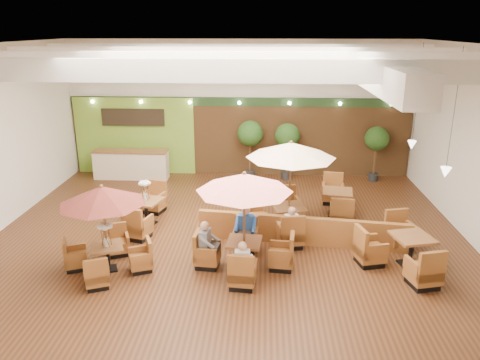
# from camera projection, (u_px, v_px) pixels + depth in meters

# --- Properties ---
(room) EXTENTS (14.04, 14.00, 5.52)m
(room) POSITION_uv_depth(u_px,v_px,m) (240.00, 106.00, 14.26)
(room) COLOR #381E0F
(room) RESTS_ON ground
(service_counter) EXTENTS (3.00, 0.75, 1.18)m
(service_counter) POSITION_uv_depth(u_px,v_px,m) (131.00, 164.00, 19.13)
(service_counter) COLOR beige
(service_counter) RESTS_ON ground
(booth_divider) EXTENTS (5.99, 0.97, 0.83)m
(booth_divider) POSITION_uv_depth(u_px,v_px,m) (302.00, 231.00, 13.32)
(booth_divider) COLOR brown
(booth_divider) RESTS_ON ground
(table_0) EXTENTS (2.41, 2.41, 2.32)m
(table_0) POSITION_uv_depth(u_px,v_px,m) (104.00, 212.00, 11.54)
(table_0) COLOR brown
(table_0) RESTS_ON ground
(table_1) EXTENTS (2.58, 2.58, 2.61)m
(table_1) POSITION_uv_depth(u_px,v_px,m) (244.00, 203.00, 11.59)
(table_1) COLOR brown
(table_1) RESTS_ON ground
(table_2) EXTENTS (2.75, 2.87, 2.84)m
(table_2) POSITION_uv_depth(u_px,v_px,m) (288.00, 167.00, 13.66)
(table_2) COLOR brown
(table_2) RESTS_ON ground
(table_3) EXTENTS (1.15, 2.92, 1.60)m
(table_3) POSITION_uv_depth(u_px,v_px,m) (146.00, 209.00, 14.63)
(table_3) COLOR brown
(table_3) RESTS_ON ground
(table_4) EXTENTS (2.04, 2.93, 1.05)m
(table_4) POSITION_uv_depth(u_px,v_px,m) (399.00, 251.00, 12.15)
(table_4) COLOR brown
(table_4) RESTS_ON ground
(table_5) EXTENTS (1.08, 2.91, 1.06)m
(table_5) POSITION_uv_depth(u_px,v_px,m) (337.00, 203.00, 15.42)
(table_5) COLOR brown
(table_5) RESTS_ON ground
(topiary_0) EXTENTS (1.03, 1.03, 2.40)m
(topiary_0) POSITION_uv_depth(u_px,v_px,m) (250.00, 136.00, 18.70)
(topiary_0) COLOR black
(topiary_0) RESTS_ON ground
(topiary_1) EXTENTS (1.00, 1.00, 2.31)m
(topiary_1) POSITION_uv_depth(u_px,v_px,m) (287.00, 138.00, 18.65)
(topiary_1) COLOR black
(topiary_1) RESTS_ON ground
(topiary_2) EXTENTS (0.95, 0.95, 2.22)m
(topiary_2) POSITION_uv_depth(u_px,v_px,m) (377.00, 141.00, 18.49)
(topiary_2) COLOR black
(topiary_2) RESTS_ON ground
(diner_0) EXTENTS (0.37, 0.30, 0.75)m
(diner_0) POSITION_uv_depth(u_px,v_px,m) (242.00, 259.00, 11.01)
(diner_0) COLOR white
(diner_0) RESTS_ON ground
(diner_1) EXTENTS (0.43, 0.36, 0.85)m
(diner_1) POSITION_uv_depth(u_px,v_px,m) (246.00, 225.00, 12.81)
(diner_1) COLOR #2754AA
(diner_1) RESTS_ON ground
(diner_2) EXTENTS (0.36, 0.42, 0.80)m
(diner_2) POSITION_uv_depth(u_px,v_px,m) (207.00, 240.00, 11.96)
(diner_2) COLOR slate
(diner_2) RESTS_ON ground
(diner_3) EXTENTS (0.39, 0.35, 0.72)m
(diner_3) POSITION_uv_depth(u_px,v_px,m) (291.00, 223.00, 13.07)
(diner_3) COLOR #2754AA
(diner_3) RESTS_ON ground
(diner_4) EXTENTS (0.42, 0.38, 0.76)m
(diner_4) POSITION_uv_depth(u_px,v_px,m) (291.00, 222.00, 13.07)
(diner_4) COLOR white
(diner_4) RESTS_ON ground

